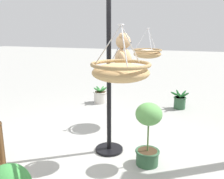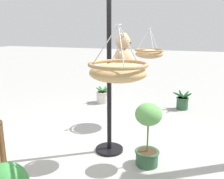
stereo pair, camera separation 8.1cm
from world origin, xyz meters
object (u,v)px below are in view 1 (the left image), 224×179
object	(u,v)px
hanging_basket_with_teddy	(122,71)
teddy_bear	(124,55)
hanging_basket_right_low	(121,71)
potted_plant_fern_front	(100,96)
hanging_basket_left_high	(147,53)
display_pole_central	(109,102)
potted_plant_small_succulent	(180,101)
potted_plant_tall_leafy	(148,131)

from	to	relation	value
hanging_basket_with_teddy	teddy_bear	xyz separation A→B (m)	(0.00, 0.02, 0.23)
hanging_basket_right_low	potted_plant_fern_front	xyz separation A→B (m)	(-3.55, -1.63, -1.32)
hanging_basket_left_high	display_pole_central	bearing A→B (deg)	-12.24
display_pole_central	hanging_basket_left_high	distance (m)	1.57
hanging_basket_left_high	hanging_basket_right_low	world-z (taller)	hanging_basket_right_low
hanging_basket_right_low	potted_plant_small_succulent	distance (m)	3.95
teddy_bear	potted_plant_fern_front	world-z (taller)	teddy_bear
hanging_basket_left_high	potted_plant_tall_leafy	xyz separation A→B (m)	(1.62, 0.35, -0.93)
teddy_bear	hanging_basket_left_high	distance (m)	1.56
hanging_basket_right_low	potted_plant_tall_leafy	bearing A→B (deg)	171.08
hanging_basket_with_teddy	potted_plant_fern_front	xyz separation A→B (m)	(-2.59, -1.36, -1.15)
display_pole_central	hanging_basket_left_high	world-z (taller)	display_pole_central
potted_plant_tall_leafy	hanging_basket_with_teddy	bearing A→B (deg)	-98.68
hanging_basket_right_low	teddy_bear	bearing A→B (deg)	-165.75
hanging_basket_left_high	potted_plant_tall_leafy	bearing A→B (deg)	12.38
display_pole_central	hanging_basket_with_teddy	xyz separation A→B (m)	(0.15, 0.25, 0.52)
teddy_bear	hanging_basket_right_low	size ratio (longest dim) A/B	0.87
teddy_bear	potted_plant_small_succulent	distance (m)	3.14
teddy_bear	hanging_basket_left_high	size ratio (longest dim) A/B	0.90
teddy_bear	display_pole_central	bearing A→B (deg)	-118.67
hanging_basket_with_teddy	potted_plant_fern_front	world-z (taller)	hanging_basket_with_teddy
hanging_basket_left_high	potted_plant_fern_front	size ratio (longest dim) A/B	1.32
hanging_basket_with_teddy	potted_plant_small_succulent	xyz separation A→B (m)	(-2.75, 0.67, -1.15)
hanging_basket_with_teddy	potted_plant_fern_front	distance (m)	3.14
hanging_basket_right_low	potted_plant_tall_leafy	size ratio (longest dim) A/B	0.65
hanging_basket_left_high	potted_plant_small_succulent	size ratio (longest dim) A/B	1.25
potted_plant_fern_front	hanging_basket_with_teddy	bearing A→B (deg)	27.71
hanging_basket_with_teddy	potted_plant_tall_leafy	xyz separation A→B (m)	(0.06, 0.41, -0.82)
potted_plant_tall_leafy	hanging_basket_left_high	bearing A→B (deg)	-167.62
potted_plant_fern_front	potted_plant_small_succulent	bearing A→B (deg)	94.46
hanging_basket_right_low	potted_plant_fern_front	world-z (taller)	hanging_basket_right_low
hanging_basket_right_low	potted_plant_tall_leafy	distance (m)	1.34
hanging_basket_left_high	potted_plant_fern_front	world-z (taller)	hanging_basket_left_high
hanging_basket_with_teddy	hanging_basket_left_high	size ratio (longest dim) A/B	0.94
potted_plant_tall_leafy	potted_plant_fern_front	bearing A→B (deg)	-146.29
teddy_bear	potted_plant_small_succulent	size ratio (longest dim) A/B	1.12
teddy_bear	hanging_basket_left_high	world-z (taller)	hanging_basket_left_high
display_pole_central	teddy_bear	bearing A→B (deg)	61.33
hanging_basket_left_high	potted_plant_small_succulent	world-z (taller)	hanging_basket_left_high
hanging_basket_left_high	potted_plant_small_succulent	xyz separation A→B (m)	(-1.19, 0.62, -1.26)
hanging_basket_with_teddy	hanging_basket_left_high	world-z (taller)	hanging_basket_left_high
potted_plant_fern_front	potted_plant_small_succulent	world-z (taller)	potted_plant_small_succulent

